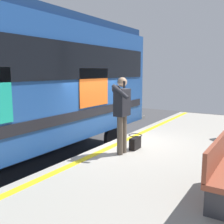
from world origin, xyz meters
TOP-DOWN VIEW (x-y plane):
  - ground_plane at (0.00, 0.00)m, footprint 24.08×24.08m
  - platform at (0.00, 2.50)m, footprint 12.58×5.01m
  - safety_line at (0.00, 0.30)m, footprint 12.33×0.16m
  - track_rail_near at (0.00, -1.31)m, footprint 16.35×0.08m
  - track_rail_far at (0.00, -2.75)m, footprint 16.35×0.08m
  - train_carriage at (1.68, -2.02)m, footprint 9.61×3.05m
  - passenger at (0.74, 0.79)m, footprint 0.57×0.55m
  - handbag at (0.26, 0.91)m, footprint 0.37×0.33m
  - bench at (1.87, 3.21)m, footprint 1.55×0.44m

SIDE VIEW (x-z plane):
  - ground_plane at x=0.00m, z-range 0.00..0.00m
  - track_rail_near at x=0.00m, z-range 0.00..0.16m
  - track_rail_far at x=0.00m, z-range 0.00..0.16m
  - platform at x=0.00m, z-range 0.00..0.85m
  - safety_line at x=0.00m, z-range 0.85..0.86m
  - handbag at x=0.26m, z-range 0.84..1.21m
  - bench at x=1.87m, z-range 0.89..1.79m
  - passenger at x=0.74m, z-range 1.02..2.80m
  - train_carriage at x=1.68m, z-range 0.54..4.63m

